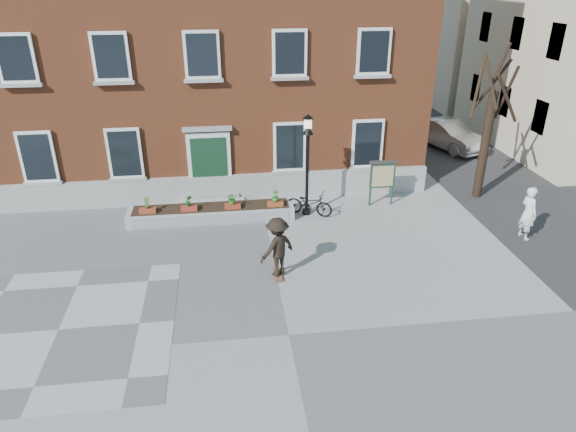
{
  "coord_description": "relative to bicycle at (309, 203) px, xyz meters",
  "views": [
    {
      "loc": [
        -1.41,
        -10.58,
        8.55
      ],
      "look_at": [
        0.5,
        4.0,
        1.5
      ],
      "focal_mm": 32.0,
      "sensor_mm": 36.0,
      "label": 1
    }
  ],
  "objects": [
    {
      "name": "bystander",
      "position": [
        7.21,
        -2.85,
        0.48
      ],
      "size": [
        0.54,
        0.75,
        1.92
      ],
      "primitive_type": "imported",
      "rotation": [
        0.0,
        0.0,
        1.7
      ],
      "color": "white",
      "rests_on": "ground"
    },
    {
      "name": "skateboarder",
      "position": [
        -1.7,
        -4.24,
        0.54
      ],
      "size": [
        1.41,
        1.28,
        1.98
      ],
      "color": "brown",
      "rests_on": "ground"
    },
    {
      "name": "lamp_post",
      "position": [
        -0.09,
        0.09,
        2.06
      ],
      "size": [
        0.4,
        0.4,
        3.93
      ],
      "color": "black",
      "rests_on": "ground"
    },
    {
      "name": "planter_assembly",
      "position": [
        -3.72,
        0.05,
        -0.17
      ],
      "size": [
        6.2,
        1.12,
        1.15
      ],
      "color": "#B4B4B0",
      "rests_on": "ground"
    },
    {
      "name": "brick_building",
      "position": [
        -3.73,
        6.85,
        5.82
      ],
      "size": [
        18.4,
        10.85,
        12.6
      ],
      "color": "brown",
      "rests_on": "ground"
    },
    {
      "name": "ground",
      "position": [
        -1.73,
        -7.13,
        -0.48
      ],
      "size": [
        100.0,
        100.0,
        0.0
      ],
      "primitive_type": "plane",
      "color": "gray",
      "rests_on": "ground"
    },
    {
      "name": "notice_board",
      "position": [
        3.01,
        0.54,
        0.78
      ],
      "size": [
        1.1,
        0.16,
        1.87
      ],
      "color": "#183123",
      "rests_on": "ground"
    },
    {
      "name": "checker_patch",
      "position": [
        -7.73,
        -6.13,
        -0.47
      ],
      "size": [
        6.0,
        6.0,
        0.01
      ],
      "primitive_type": "cube",
      "color": "#58595B",
      "rests_on": "ground"
    },
    {
      "name": "bare_tree",
      "position": [
        7.28,
        0.88,
        2.31
      ],
      "size": [
        1.83,
        1.83,
        6.16
      ],
      "color": "black",
      "rests_on": "ground"
    },
    {
      "name": "bicycle",
      "position": [
        0.0,
        0.0,
        0.0
      ],
      "size": [
        1.91,
        1.39,
        0.96
      ],
      "primitive_type": "imported",
      "rotation": [
        0.0,
        0.0,
        1.11
      ],
      "color": "black",
      "rests_on": "ground"
    },
    {
      "name": "parked_car",
      "position": [
        8.63,
        7.25,
        0.25
      ],
      "size": [
        3.04,
        4.7,
        1.46
      ],
      "primitive_type": "imported",
      "rotation": [
        0.0,
        0.0,
        0.37
      ],
      "color": "silver",
      "rests_on": "ground"
    }
  ]
}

